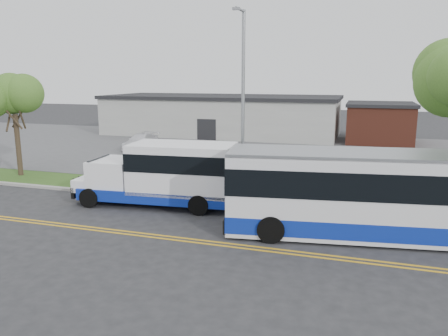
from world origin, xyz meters
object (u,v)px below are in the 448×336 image
(tree_west, at_px, (13,97))
(shuttle_bus, at_px, (167,172))
(streetlight_near, at_px, (243,99))
(parked_car_a, at_px, (210,157))
(transit_bus, at_px, (384,195))
(parked_car_b, at_px, (141,141))
(pedestrian, at_px, (104,170))

(tree_west, relative_size, shuttle_bus, 0.82)
(streetlight_near, bearing_deg, parked_car_a, 121.76)
(parked_car_a, bearing_deg, transit_bus, -53.95)
(tree_west, bearing_deg, transit_bus, -11.58)
(tree_west, relative_size, parked_car_b, 1.52)
(streetlight_near, relative_size, parked_car_b, 2.09)
(shuttle_bus, xyz_separation_m, pedestrian, (-5.28, 2.50, -0.71))
(pedestrian, bearing_deg, parked_car_a, -135.88)
(parked_car_b, bearing_deg, transit_bus, -40.31)
(shuttle_bus, height_order, pedestrian, shuttle_bus)
(streetlight_near, distance_m, transit_bus, 8.74)
(parked_car_a, bearing_deg, shuttle_bus, -93.83)
(parked_car_a, xyz_separation_m, parked_car_b, (-8.47, 5.55, -0.03))
(shuttle_bus, distance_m, parked_car_b, 17.54)
(transit_bus, distance_m, parked_car_b, 25.45)
(pedestrian, xyz_separation_m, parked_car_a, (4.30, 6.70, -0.18))
(tree_west, relative_size, streetlight_near, 0.73)
(streetlight_near, relative_size, transit_bus, 0.75)
(streetlight_near, xyz_separation_m, parked_car_a, (-4.14, 6.69, -4.44))
(transit_bus, height_order, pedestrian, transit_bus)
(parked_car_a, bearing_deg, tree_west, -160.11)
(tree_west, relative_size, parked_car_a, 1.65)
(tree_west, xyz_separation_m, streetlight_near, (15.00, -0.47, 0.11))
(shuttle_bus, distance_m, transit_bus, 10.21)
(shuttle_bus, relative_size, parked_car_b, 1.85)
(parked_car_a, bearing_deg, streetlight_near, -68.15)
(shuttle_bus, relative_size, parked_car_a, 2.01)
(tree_west, distance_m, transit_bus, 22.65)
(tree_west, relative_size, pedestrian, 3.97)
(tree_west, bearing_deg, pedestrian, -4.20)
(streetlight_near, bearing_deg, pedestrian, -179.94)
(streetlight_near, bearing_deg, tree_west, 178.20)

